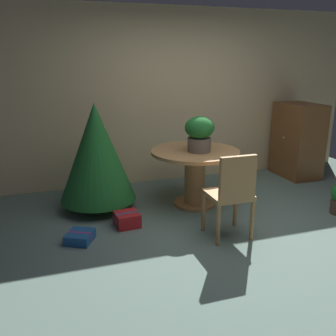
{
  "coord_description": "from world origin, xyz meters",
  "views": [
    {
      "loc": [
        -1.97,
        -3.3,
        1.87
      ],
      "look_at": [
        -0.71,
        0.47,
        0.71
      ],
      "focal_mm": 40.16,
      "sensor_mm": 36.0,
      "label": 1
    }
  ],
  "objects": [
    {
      "name": "wooden_chair_near",
      "position": [
        -0.17,
        -0.01,
        0.53
      ],
      "size": [
        0.44,
        0.42,
        0.94
      ],
      "color": "#B27F4C",
      "rests_on": "ground_plane"
    },
    {
      "name": "wooden_cabinet",
      "position": [
        1.9,
        1.68,
        0.59
      ],
      "size": [
        0.54,
        0.77,
        1.18
      ],
      "color": "brown",
      "rests_on": "ground_plane"
    },
    {
      "name": "flower_vase",
      "position": [
        -0.15,
        0.93,
        0.99
      ],
      "size": [
        0.37,
        0.37,
        0.44
      ],
      "color": "#665B51",
      "rests_on": "round_dining_table"
    },
    {
      "name": "round_dining_table",
      "position": [
        -0.17,
        1.0,
        0.5
      ],
      "size": [
        1.13,
        1.13,
        0.74
      ],
      "color": "#B27F4C",
      "rests_on": "ground_plane"
    },
    {
      "name": "gift_box_red",
      "position": [
        -1.15,
        0.63,
        0.08
      ],
      "size": [
        0.29,
        0.28,
        0.16
      ],
      "color": "red",
      "rests_on": "ground_plane"
    },
    {
      "name": "back_wall_panel",
      "position": [
        0.0,
        2.2,
        1.3
      ],
      "size": [
        6.0,
        0.1,
        2.6
      ],
      "primitive_type": "cube",
      "color": "beige",
      "rests_on": "ground_plane"
    },
    {
      "name": "gift_box_blue",
      "position": [
        -1.71,
        0.41,
        0.05
      ],
      "size": [
        0.36,
        0.37,
        0.1
      ],
      "color": "#1E569E",
      "rests_on": "ground_plane"
    },
    {
      "name": "holiday_tree",
      "position": [
        -1.38,
        1.27,
        0.74
      ],
      "size": [
        0.96,
        0.96,
        1.36
      ],
      "color": "brown",
      "rests_on": "ground_plane"
    },
    {
      "name": "ground_plane",
      "position": [
        0.0,
        0.0,
        0.0
      ],
      "size": [
        6.6,
        6.6,
        0.0
      ],
      "primitive_type": "plane",
      "color": "slate"
    }
  ]
}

